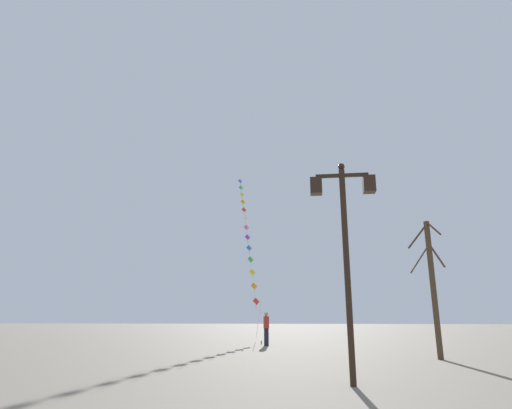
# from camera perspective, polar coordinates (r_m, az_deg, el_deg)

# --- Properties ---
(ground_plane) EXTENTS (160.00, 160.00, 0.00)m
(ground_plane) POSITION_cam_1_polar(r_m,az_deg,el_deg) (22.89, 3.81, -18.54)
(ground_plane) COLOR #756B5B
(twin_lantern_lamp_post) EXTENTS (1.53, 0.28, 5.05)m
(twin_lantern_lamp_post) POSITION_cam_1_polar(r_m,az_deg,el_deg) (10.10, 11.88, -2.85)
(twin_lantern_lamp_post) COLOR black
(twin_lantern_lamp_post) RESTS_ON ground_plane
(kite_train) EXTENTS (4.02, 15.26, 14.77)m
(kite_train) POSITION_cam_1_polar(r_m,az_deg,el_deg) (33.43, -1.22, -3.85)
(kite_train) COLOR brown
(kite_train) RESTS_ON ground_plane
(kite_flyer) EXTENTS (0.33, 0.63, 1.71)m
(kite_flyer) POSITION_cam_1_polar(r_m,az_deg,el_deg) (22.98, 1.39, -16.30)
(kite_flyer) COLOR #1E1E2D
(kite_flyer) RESTS_ON ground_plane
(bare_tree) EXTENTS (1.38, 1.90, 4.94)m
(bare_tree) POSITION_cam_1_polar(r_m,az_deg,el_deg) (16.90, 22.75, -9.86)
(bare_tree) COLOR #4C3826
(bare_tree) RESTS_ON ground_plane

